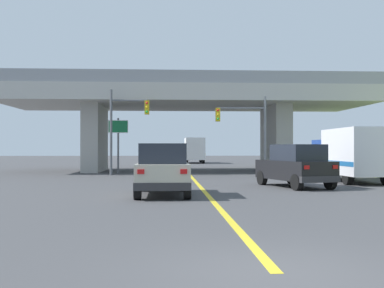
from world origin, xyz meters
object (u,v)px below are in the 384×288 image
object	(u,v)px
traffic_signal_farside	(123,122)
highway_sign	(118,133)
semi_truck_distant	(194,150)
suv_lead	(163,169)
suv_crossing	(295,166)
box_truck	(352,154)
traffic_signal_nearside	(248,125)

from	to	relation	value
traffic_signal_farside	highway_sign	size ratio (longest dim) A/B	1.44
highway_sign	traffic_signal_farside	bearing A→B (deg)	-76.37
highway_sign	semi_truck_distant	size ratio (longest dim) A/B	0.59
traffic_signal_farside	semi_truck_distant	distance (m)	27.38
highway_sign	semi_truck_distant	bearing A→B (deg)	73.68
semi_truck_distant	suv_lead	bearing A→B (deg)	-95.09
suv_crossing	box_truck	world-z (taller)	box_truck
semi_truck_distant	highway_sign	bearing A→B (deg)	-106.32
traffic_signal_farside	traffic_signal_nearside	bearing A→B (deg)	4.56
traffic_signal_farside	suv_crossing	bearing A→B (deg)	-49.58
suv_crossing	box_truck	distance (m)	5.20
suv_lead	semi_truck_distant	bearing A→B (deg)	84.91
box_truck	semi_truck_distant	world-z (taller)	semi_truck_distant
suv_lead	semi_truck_distant	xyz separation A→B (m)	(3.62, 40.65, 0.62)
highway_sign	traffic_signal_nearside	bearing A→B (deg)	-11.18
highway_sign	suv_lead	bearing A→B (deg)	-78.42
suv_crossing	highway_sign	distance (m)	16.42
box_truck	traffic_signal_farside	distance (m)	15.13
suv_crossing	highway_sign	xyz separation A→B (m)	(-9.64, 13.14, 1.95)
traffic_signal_nearside	suv_lead	bearing A→B (deg)	-111.82
box_truck	semi_truck_distant	distance (m)	34.53
suv_crossing	traffic_signal_farside	distance (m)	14.18
suv_lead	highway_sign	bearing A→B (deg)	101.58
suv_lead	highway_sign	world-z (taller)	highway_sign
suv_lead	semi_truck_distant	world-z (taller)	semi_truck_distant
suv_lead	suv_crossing	bearing A→B (deg)	29.35
suv_lead	semi_truck_distant	size ratio (longest dim) A/B	0.66
box_truck	semi_truck_distant	bearing A→B (deg)	101.09
traffic_signal_farside	highway_sign	bearing A→B (deg)	103.63
box_truck	traffic_signal_farside	world-z (taller)	traffic_signal_farside
suv_crossing	traffic_signal_farside	xyz separation A→B (m)	(-9.03, 10.60, 2.66)
box_truck	traffic_signal_nearside	xyz separation A→B (m)	(-4.33, 8.04, 1.94)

